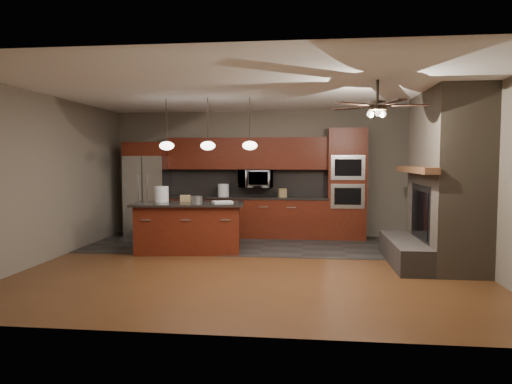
# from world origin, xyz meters

# --- Properties ---
(ground) EXTENTS (7.00, 7.00, 0.00)m
(ground) POSITION_xyz_m (0.00, 0.00, 0.00)
(ground) COLOR #58341A
(ground) RESTS_ON ground
(ceiling) EXTENTS (7.00, 6.00, 0.02)m
(ceiling) POSITION_xyz_m (0.00, 0.00, 2.80)
(ceiling) COLOR white
(ceiling) RESTS_ON back_wall
(back_wall) EXTENTS (7.00, 0.02, 2.80)m
(back_wall) POSITION_xyz_m (0.00, 3.00, 1.40)
(back_wall) COLOR #6F6759
(back_wall) RESTS_ON ground
(right_wall) EXTENTS (0.02, 6.00, 2.80)m
(right_wall) POSITION_xyz_m (3.50, 0.00, 1.40)
(right_wall) COLOR #6F6759
(right_wall) RESTS_ON ground
(left_wall) EXTENTS (0.02, 6.00, 2.80)m
(left_wall) POSITION_xyz_m (-3.50, 0.00, 1.40)
(left_wall) COLOR #6F6759
(left_wall) RESTS_ON ground
(slate_tile_patch) EXTENTS (7.00, 2.40, 0.01)m
(slate_tile_patch) POSITION_xyz_m (0.00, 1.80, 0.01)
(slate_tile_patch) COLOR #2E2B29
(slate_tile_patch) RESTS_ON ground
(fireplace_column) EXTENTS (1.30, 2.10, 2.80)m
(fireplace_column) POSITION_xyz_m (3.04, 0.40, 1.30)
(fireplace_column) COLOR #685A4A
(fireplace_column) RESTS_ON ground
(back_cabinetry) EXTENTS (3.59, 0.64, 2.20)m
(back_cabinetry) POSITION_xyz_m (-0.48, 2.74, 0.89)
(back_cabinetry) COLOR #592010
(back_cabinetry) RESTS_ON ground
(oven_tower) EXTENTS (0.80, 0.63, 2.38)m
(oven_tower) POSITION_xyz_m (1.70, 2.69, 1.19)
(oven_tower) COLOR #592010
(oven_tower) RESTS_ON ground
(microwave) EXTENTS (0.73, 0.41, 0.50)m
(microwave) POSITION_xyz_m (-0.27, 2.75, 1.30)
(microwave) COLOR silver
(microwave) RESTS_ON back_cabinetry
(refrigerator) EXTENTS (0.90, 0.75, 2.10)m
(refrigerator) POSITION_xyz_m (-2.70, 2.62, 1.05)
(refrigerator) COLOR silver
(refrigerator) RESTS_ON ground
(kitchen_island) EXTENTS (2.12, 1.16, 0.92)m
(kitchen_island) POSITION_xyz_m (-1.32, 0.92, 0.47)
(kitchen_island) COLOR #592010
(kitchen_island) RESTS_ON ground
(white_bucket) EXTENTS (0.29, 0.29, 0.29)m
(white_bucket) POSITION_xyz_m (-1.87, 1.04, 1.07)
(white_bucket) COLOR white
(white_bucket) RESTS_ON kitchen_island
(paint_can) EXTENTS (0.21, 0.21, 0.13)m
(paint_can) POSITION_xyz_m (-1.14, 0.83, 0.99)
(paint_can) COLOR #B6B5BA
(paint_can) RESTS_ON kitchen_island
(paint_tray) EXTENTS (0.42, 0.37, 0.03)m
(paint_tray) POSITION_xyz_m (-0.69, 0.96, 0.94)
(paint_tray) COLOR silver
(paint_tray) RESTS_ON kitchen_island
(cardboard_box) EXTENTS (0.22, 0.18, 0.12)m
(cardboard_box) POSITION_xyz_m (-1.43, 1.12, 0.98)
(cardboard_box) COLOR #A08152
(cardboard_box) RESTS_ON kitchen_island
(counter_bucket) EXTENTS (0.25, 0.25, 0.28)m
(counter_bucket) POSITION_xyz_m (-0.99, 2.70, 1.04)
(counter_bucket) COLOR white
(counter_bucket) RESTS_ON back_cabinetry
(counter_box) EXTENTS (0.20, 0.18, 0.19)m
(counter_box) POSITION_xyz_m (0.32, 2.65, 0.99)
(counter_box) COLOR #9C8150
(counter_box) RESTS_ON back_cabinetry
(pendant_left) EXTENTS (0.26, 0.26, 0.92)m
(pendant_left) POSITION_xyz_m (-1.65, 0.70, 1.96)
(pendant_left) COLOR black
(pendant_left) RESTS_ON ceiling
(pendant_center) EXTENTS (0.26, 0.26, 0.92)m
(pendant_center) POSITION_xyz_m (-0.90, 0.70, 1.96)
(pendant_center) COLOR black
(pendant_center) RESTS_ON ceiling
(pendant_right) EXTENTS (0.26, 0.26, 0.92)m
(pendant_right) POSITION_xyz_m (-0.15, 0.70, 1.96)
(pendant_right) COLOR black
(pendant_right) RESTS_ON ceiling
(ceiling_fan) EXTENTS (1.27, 1.33, 0.41)m
(ceiling_fan) POSITION_xyz_m (1.80, -0.80, 2.46)
(ceiling_fan) COLOR black
(ceiling_fan) RESTS_ON ceiling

